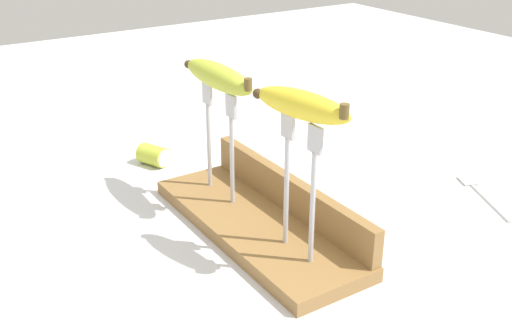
{
  "coord_description": "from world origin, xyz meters",
  "views": [
    {
      "loc": [
        0.7,
        -0.45,
        0.49
      ],
      "look_at": [
        0.0,
        0.0,
        0.12
      ],
      "focal_mm": 43.52,
      "sensor_mm": 36.0,
      "label": 1
    }
  ],
  "objects_px": {
    "fork_fallen_near": "(478,191)",
    "fork_stand_left": "(217,133)",
    "fork_stand_right": "(297,176)",
    "banana_chunk_near": "(154,155)",
    "banana_raised_left": "(216,77)",
    "banana_raised_right": "(299,105)"
  },
  "relations": [
    {
      "from": "banana_chunk_near",
      "to": "banana_raised_right",
      "type": "bearing_deg",
      "value": 2.93
    },
    {
      "from": "banana_raised_right",
      "to": "banana_chunk_near",
      "type": "height_order",
      "value": "banana_raised_right"
    },
    {
      "from": "banana_chunk_near",
      "to": "fork_stand_left",
      "type": "bearing_deg",
      "value": 5.88
    },
    {
      "from": "fork_stand_left",
      "to": "fork_stand_right",
      "type": "bearing_deg",
      "value": 0.0
    },
    {
      "from": "banana_raised_left",
      "to": "fork_stand_left",
      "type": "bearing_deg",
      "value": 0.74
    },
    {
      "from": "fork_stand_left",
      "to": "fork_stand_right",
      "type": "xyz_separation_m",
      "value": [
        0.21,
        0.0,
        0.01
      ]
    },
    {
      "from": "fork_stand_right",
      "to": "banana_chunk_near",
      "type": "xyz_separation_m",
      "value": [
        -0.43,
        -0.02,
        -0.12
      ]
    },
    {
      "from": "fork_stand_left",
      "to": "banana_raised_left",
      "type": "height_order",
      "value": "banana_raised_left"
    },
    {
      "from": "fork_stand_left",
      "to": "banana_raised_right",
      "type": "xyz_separation_m",
      "value": [
        0.21,
        -0.0,
        0.11
      ]
    },
    {
      "from": "fork_stand_right",
      "to": "banana_chunk_near",
      "type": "relative_size",
      "value": 2.97
    },
    {
      "from": "banana_raised_left",
      "to": "fork_fallen_near",
      "type": "bearing_deg",
      "value": 63.31
    },
    {
      "from": "banana_raised_right",
      "to": "banana_chunk_near",
      "type": "distance_m",
      "value": 0.48
    },
    {
      "from": "banana_raised_left",
      "to": "fork_stand_right",
      "type": "bearing_deg",
      "value": 0.0
    },
    {
      "from": "banana_raised_left",
      "to": "fork_fallen_near",
      "type": "xyz_separation_m",
      "value": [
        0.2,
        0.4,
        -0.22
      ]
    },
    {
      "from": "banana_chunk_near",
      "to": "fork_fallen_near",
      "type": "bearing_deg",
      "value": 45.73
    },
    {
      "from": "fork_fallen_near",
      "to": "fork_stand_left",
      "type": "bearing_deg",
      "value": -116.69
    },
    {
      "from": "fork_stand_right",
      "to": "banana_raised_left",
      "type": "distance_m",
      "value": 0.23
    },
    {
      "from": "fork_stand_left",
      "to": "banana_raised_right",
      "type": "height_order",
      "value": "banana_raised_right"
    },
    {
      "from": "fork_stand_right",
      "to": "fork_stand_left",
      "type": "bearing_deg",
      "value": 180.0
    },
    {
      "from": "fork_fallen_near",
      "to": "banana_chunk_near",
      "type": "xyz_separation_m",
      "value": [
        -0.42,
        -0.43,
        0.02
      ]
    },
    {
      "from": "fork_stand_right",
      "to": "banana_raised_left",
      "type": "relative_size",
      "value": 1.05
    },
    {
      "from": "fork_stand_right",
      "to": "fork_fallen_near",
      "type": "bearing_deg",
      "value": 91.53
    }
  ]
}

